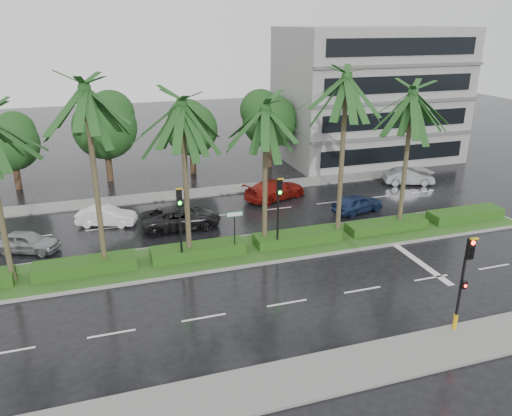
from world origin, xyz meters
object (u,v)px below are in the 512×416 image
object	(u,v)px
car_darkgrey	(180,217)
car_red	(275,190)
signal_median_left	(180,215)
street_sign	(235,222)
signal_near	(464,280)
car_blue	(358,203)
car_silver	(27,242)
car_white	(106,216)
car_grey	(408,177)

from	to	relation	value
car_darkgrey	car_red	bearing A→B (deg)	-66.25
signal_median_left	street_sign	xyz separation A→B (m)	(3.00, 0.18, -0.87)
signal_near	car_blue	distance (m)	14.52
street_sign	car_red	world-z (taller)	street_sign
signal_median_left	car_silver	xyz separation A→B (m)	(-8.17, 4.54, -2.38)
signal_near	car_silver	size ratio (longest dim) A/B	1.21
car_blue	signal_near	bearing A→B (deg)	154.80
signal_near	car_darkgrey	bearing A→B (deg)	121.37
signal_near	signal_median_left	xyz separation A→B (m)	(-10.00, 9.69, 0.49)
car_white	car_red	bearing A→B (deg)	-65.04
car_red	car_darkgrey	bearing A→B (deg)	93.60
car_grey	signal_median_left	bearing A→B (deg)	131.29
signal_near	car_grey	size ratio (longest dim) A/B	1.10
car_white	car_darkgrey	bearing A→B (deg)	-95.32
car_red	car_blue	xyz separation A→B (m)	(4.50, -4.34, -0.07)
signal_median_left	car_darkgrey	distance (m)	5.87
car_red	car_blue	size ratio (longest dim) A/B	1.31
signal_median_left	car_red	world-z (taller)	signal_median_left
signal_median_left	car_silver	bearing A→B (deg)	150.93
car_red	car_grey	xyz separation A→B (m)	(11.50, -0.01, -0.06)
signal_median_left	car_silver	world-z (taller)	signal_median_left
car_white	car_red	size ratio (longest dim) A/B	0.76
street_sign	car_silver	xyz separation A→B (m)	(-11.17, 4.36, -1.51)
car_silver	car_darkgrey	distance (m)	9.04
car_darkgrey	car_grey	size ratio (longest dim) A/B	1.28
signal_median_left	car_grey	distance (m)	21.95
car_darkgrey	car_blue	world-z (taller)	car_darkgrey
street_sign	car_red	distance (m)	10.27
signal_median_left	car_red	distance (m)	12.40
car_grey	signal_near	bearing A→B (deg)	169.21
street_sign	car_grey	xyz separation A→B (m)	(17.00, 8.54, -1.47)
car_silver	car_grey	world-z (taller)	car_grey
signal_near	car_silver	world-z (taller)	signal_near
signal_near	car_blue	xyz separation A→B (m)	(3.00, 14.08, -1.86)
street_sign	car_darkgrey	bearing A→B (deg)	112.77
car_white	car_blue	bearing A→B (deg)	-81.67
car_silver	car_blue	size ratio (longest dim) A/B	0.96
signal_median_left	street_sign	world-z (taller)	signal_median_left
street_sign	car_blue	size ratio (longest dim) A/B	0.69
car_white	car_silver	bearing A→B (deg)	139.82
signal_median_left	car_silver	size ratio (longest dim) A/B	1.21
signal_median_left	car_blue	bearing A→B (deg)	18.68
signal_median_left	car_red	xyz separation A→B (m)	(8.50, 8.74, -2.28)
car_red	signal_median_left	bearing A→B (deg)	115.51
signal_median_left	car_grey	xyz separation A→B (m)	(20.00, 8.73, -2.34)
signal_near	car_grey	world-z (taller)	signal_near
signal_near	car_red	size ratio (longest dim) A/B	0.88
car_blue	car_darkgrey	bearing A→B (deg)	72.37
car_darkgrey	car_blue	distance (m)	12.20
signal_near	street_sign	size ratio (longest dim) A/B	1.68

